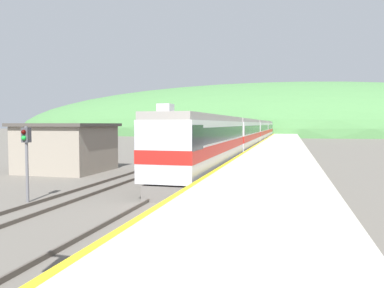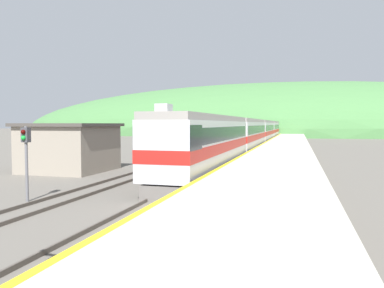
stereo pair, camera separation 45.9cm
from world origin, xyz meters
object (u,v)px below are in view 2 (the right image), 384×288
object	(u,v)px
express_train_lead_car	(207,143)
carriage_second	(246,135)
signal_post_siding	(26,148)
carriage_fourth	(271,130)
carriage_third	(262,132)

from	to	relation	value
express_train_lead_car	carriage_second	world-z (taller)	express_train_lead_car
express_train_lead_car	signal_post_siding	size ratio (longest dim) A/B	5.31
express_train_lead_car	signal_post_siding	xyz separation A→B (m)	(-6.28, -10.84, 0.24)
express_train_lead_car	carriage_fourth	bearing A→B (deg)	90.00
signal_post_siding	carriage_second	bearing A→B (deg)	78.75
carriage_fourth	signal_post_siding	xyz separation A→B (m)	(-6.28, -73.59, 0.25)
express_train_lead_car	carriage_third	distance (m)	41.76
carriage_second	carriage_third	distance (m)	20.99
carriage_second	carriage_third	size ratio (longest dim) A/B	1.00
carriage_second	signal_post_siding	distance (m)	32.22
carriage_third	carriage_fourth	size ratio (longest dim) A/B	1.00
express_train_lead_car	carriage_third	world-z (taller)	express_train_lead_car
express_train_lead_car	signal_post_siding	world-z (taller)	express_train_lead_car
carriage_second	carriage_fourth	xyz separation A→B (m)	(0.00, 41.99, 0.00)
express_train_lead_car	carriage_fourth	world-z (taller)	express_train_lead_car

